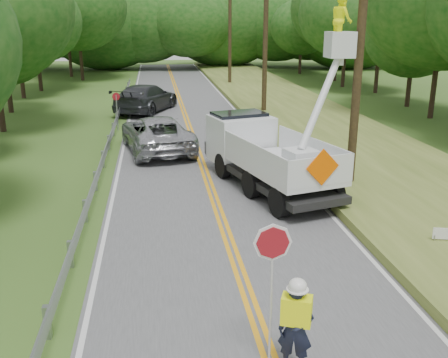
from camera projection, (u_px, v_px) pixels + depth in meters
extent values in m
plane|color=#3D5723|center=(267.00, 352.00, 9.52)|extent=(140.00, 140.00, 0.00)
cube|color=#515154|center=(200.00, 157.00, 22.75)|extent=(7.20, 96.00, 0.02)
cube|color=#FFA715|center=(198.00, 157.00, 22.73)|extent=(0.12, 96.00, 0.00)
cube|color=#FFA715|center=(202.00, 157.00, 22.76)|extent=(0.12, 96.00, 0.00)
cube|color=silver|center=(121.00, 160.00, 22.30)|extent=(0.12, 96.00, 0.00)
cube|color=silver|center=(276.00, 155.00, 23.19)|extent=(0.12, 96.00, 0.00)
cube|color=#95979D|center=(47.00, 322.00, 9.83)|extent=(0.12, 0.14, 0.70)
cube|color=#95979D|center=(70.00, 254.00, 12.67)|extent=(0.12, 0.14, 0.70)
cube|color=#95979D|center=(85.00, 211.00, 15.50)|extent=(0.12, 0.14, 0.70)
cube|color=#95979D|center=(95.00, 181.00, 18.34)|extent=(0.12, 0.14, 0.70)
cube|color=#95979D|center=(103.00, 159.00, 21.18)|extent=(0.12, 0.14, 0.70)
cube|color=#95979D|center=(109.00, 143.00, 24.01)|extent=(0.12, 0.14, 0.70)
cube|color=#95979D|center=(113.00, 129.00, 26.85)|extent=(0.12, 0.14, 0.70)
cube|color=#95979D|center=(117.00, 119.00, 29.68)|extent=(0.12, 0.14, 0.70)
cube|color=#95979D|center=(120.00, 110.00, 32.52)|extent=(0.12, 0.14, 0.70)
cube|color=#95979D|center=(122.00, 103.00, 35.36)|extent=(0.12, 0.14, 0.70)
cube|color=#95979D|center=(124.00, 96.00, 38.19)|extent=(0.12, 0.14, 0.70)
cube|color=#95979D|center=(126.00, 91.00, 41.03)|extent=(0.12, 0.14, 0.70)
cube|color=#95979D|center=(128.00, 86.00, 43.87)|extent=(0.12, 0.14, 0.70)
cube|color=#95979D|center=(109.00, 142.00, 23.01)|extent=(0.05, 48.00, 0.34)
cylinder|color=black|center=(360.00, 47.00, 17.17)|extent=(0.30, 0.30, 10.00)
cylinder|color=black|center=(266.00, 34.00, 31.35)|extent=(0.30, 0.30, 10.00)
cylinder|color=black|center=(230.00, 29.00, 45.53)|extent=(0.30, 0.30, 10.00)
cube|color=#526626|center=(353.00, 149.00, 23.62)|extent=(7.00, 96.00, 0.30)
cylinder|color=#332319|center=(9.00, 93.00, 33.26)|extent=(0.32, 0.32, 2.53)
ellipsoid|color=#124811|center=(3.00, 44.00, 32.33)|extent=(5.91, 5.91, 5.20)
cylinder|color=#332319|center=(22.00, 82.00, 39.27)|extent=(0.32, 0.32, 2.50)
ellipsoid|color=#124811|center=(17.00, 41.00, 38.36)|extent=(5.83, 5.83, 5.13)
cylinder|color=#332319|center=(39.00, 71.00, 43.04)|extent=(0.32, 0.32, 3.30)
ellipsoid|color=#124811|center=(34.00, 21.00, 41.83)|extent=(7.71, 7.71, 6.79)
cylinder|color=#332319|center=(81.00, 59.00, 50.34)|extent=(0.32, 0.32, 4.06)
ellipsoid|color=#124811|center=(77.00, 6.00, 48.85)|extent=(9.47, 9.47, 8.34)
cylinder|color=#332319|center=(70.00, 55.00, 53.44)|extent=(0.32, 0.32, 4.40)
ellipsoid|color=#124811|center=(65.00, 1.00, 51.83)|extent=(10.27, 10.27, 9.04)
cylinder|color=#332319|center=(434.00, 84.00, 31.15)|extent=(0.32, 0.32, 4.12)
cylinder|color=#332319|center=(409.00, 86.00, 35.49)|extent=(0.32, 0.32, 2.85)
ellipsoid|color=#124811|center=(414.00, 34.00, 34.44)|extent=(6.65, 6.65, 5.85)
cylinder|color=#332319|center=(377.00, 73.00, 41.99)|extent=(0.32, 0.32, 3.24)
ellipsoid|color=#124811|center=(381.00, 22.00, 40.80)|extent=(7.57, 7.57, 6.66)
cylinder|color=#332319|center=(344.00, 66.00, 45.54)|extent=(0.32, 0.32, 3.60)
ellipsoid|color=#124811|center=(347.00, 14.00, 44.22)|extent=(8.41, 8.41, 7.40)
cylinder|color=#332319|center=(336.00, 60.00, 50.06)|extent=(0.32, 0.32, 3.94)
ellipsoid|color=#124811|center=(339.00, 8.00, 48.61)|extent=(9.18, 9.18, 8.08)
cylinder|color=#332319|center=(300.00, 60.00, 56.60)|extent=(0.32, 0.32, 2.90)
ellipsoid|color=#124811|center=(302.00, 27.00, 55.54)|extent=(6.76, 6.76, 5.95)
ellipsoid|color=#124811|center=(22.00, 22.00, 60.46)|extent=(13.45, 10.08, 10.08)
ellipsoid|color=#124811|center=(64.00, 22.00, 60.47)|extent=(11.18, 8.39, 8.39)
ellipsoid|color=#124811|center=(105.00, 22.00, 60.26)|extent=(14.80, 11.10, 11.10)
ellipsoid|color=#124811|center=(142.00, 22.00, 60.56)|extent=(12.80, 9.60, 9.60)
ellipsoid|color=#124811|center=(189.00, 22.00, 59.61)|extent=(10.83, 8.12, 8.12)
ellipsoid|color=#124811|center=(224.00, 21.00, 63.41)|extent=(14.69, 11.02, 11.02)
ellipsoid|color=#124811|center=(277.00, 21.00, 63.47)|extent=(12.89, 9.67, 9.67)
ellipsoid|color=#124811|center=(310.00, 22.00, 63.12)|extent=(12.44, 9.33, 9.33)
ellipsoid|color=#124811|center=(352.00, 22.00, 61.82)|extent=(15.35, 11.51, 11.51)
imported|color=#191E33|center=(296.00, 329.00, 8.75)|extent=(0.71, 0.60, 1.65)
cube|color=#F0FF0B|center=(297.00, 310.00, 8.64)|extent=(0.59, 0.48, 0.50)
ellipsoid|color=white|center=(298.00, 286.00, 8.50)|extent=(0.31, 0.31, 0.25)
cylinder|color=#B7B7B7|center=(271.00, 307.00, 8.81)|extent=(0.04, 0.04, 2.31)
cylinder|color=maroon|center=(273.00, 242.00, 8.45)|extent=(0.66, 0.03, 0.66)
cylinder|color=black|center=(279.00, 202.00, 15.80)|extent=(0.54, 1.00, 0.95)
cylinder|color=black|center=(334.00, 194.00, 16.54)|extent=(0.54, 1.00, 0.95)
cylinder|color=black|center=(251.00, 184.00, 17.54)|extent=(0.54, 1.00, 0.95)
cylinder|color=black|center=(301.00, 177.00, 18.29)|extent=(0.54, 1.00, 0.95)
cylinder|color=black|center=(223.00, 166.00, 19.72)|extent=(0.54, 1.00, 0.95)
cylinder|color=black|center=(269.00, 160.00, 20.47)|extent=(0.54, 1.00, 0.95)
cube|color=black|center=(273.00, 176.00, 18.15)|extent=(3.70, 6.69, 0.25)
cube|color=silver|center=(283.00, 168.00, 17.39)|extent=(3.42, 5.02, 0.22)
cube|color=silver|center=(253.00, 157.00, 16.83)|extent=(1.27, 4.42, 0.89)
cube|color=silver|center=(312.00, 150.00, 17.67)|extent=(1.27, 4.42, 0.89)
cube|color=silver|center=(321.00, 171.00, 15.26)|extent=(2.22, 0.66, 0.89)
cube|color=silver|center=(241.00, 139.00, 20.27)|extent=(2.66, 2.41, 1.79)
cube|color=black|center=(239.00, 122.00, 20.25)|extent=(2.26, 1.77, 0.75)
cube|color=silver|center=(300.00, 162.00, 16.29)|extent=(1.10, 1.10, 0.80)
cube|color=silver|center=(340.00, 45.00, 17.06)|extent=(0.84, 0.84, 0.84)
imported|color=#F0FF0B|center=(342.00, 20.00, 16.82)|extent=(0.62, 0.80, 1.65)
cube|color=#FF5E00|center=(323.00, 167.00, 15.15)|extent=(1.10, 0.34, 1.12)
imported|color=#A8AAB0|center=(157.00, 134.00, 23.62)|extent=(3.69, 6.25, 1.63)
imported|color=#323438|center=(146.00, 98.00, 33.62)|extent=(4.73, 6.64, 1.79)
cylinder|color=#95979D|center=(117.00, 113.00, 27.98)|extent=(0.06, 0.06, 1.95)
cylinder|color=maroon|center=(116.00, 97.00, 27.71)|extent=(0.41, 0.21, 0.44)
cube|color=white|center=(441.00, 234.00, 13.52)|extent=(0.44, 0.13, 0.31)
cylinder|color=#95979D|center=(434.00, 243.00, 13.58)|extent=(0.02, 0.02, 0.45)
cylinder|color=#95979D|center=(446.00, 243.00, 13.62)|extent=(0.02, 0.02, 0.45)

